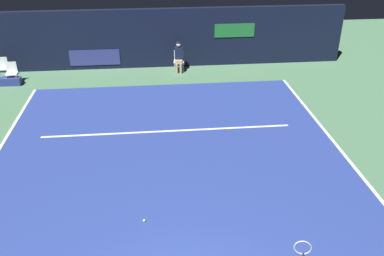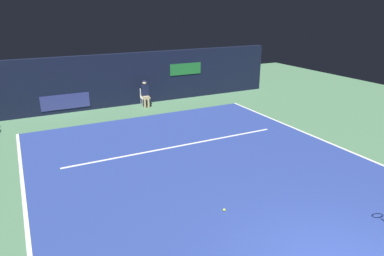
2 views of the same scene
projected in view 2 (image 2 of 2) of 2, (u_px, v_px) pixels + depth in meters
name	position (u px, v px, depth m)	size (l,w,h in m)	color
ground_plane	(207.00, 170.00, 10.67)	(32.37, 32.37, 0.00)	#4C7A56
court_surface	(207.00, 170.00, 10.67)	(10.30, 12.31, 0.01)	navy
line_sideline_left	(327.00, 142.00, 12.85)	(0.10, 12.31, 0.01)	white
line_sideline_right	(25.00, 212.00, 8.48)	(0.10, 12.31, 0.01)	white
line_service	(178.00, 146.00, 12.48)	(8.03, 0.10, 0.01)	white
back_wall	(124.00, 80.00, 17.38)	(16.68, 0.33, 2.60)	black
line_judge_on_chair	(145.00, 93.00, 17.23)	(0.47, 0.56, 1.32)	white
tennis_ball	(224.00, 210.00, 8.51)	(0.07, 0.07, 0.07)	#CCE033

